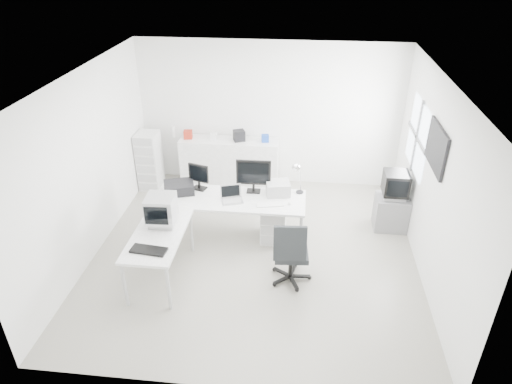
# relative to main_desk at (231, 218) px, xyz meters

# --- Properties ---
(floor) EXTENTS (5.00, 5.00, 0.01)m
(floor) POSITION_rel_main_desk_xyz_m (0.44, -0.40, -0.38)
(floor) COLOR beige
(floor) RESTS_ON ground
(ceiling) EXTENTS (5.00, 5.00, 0.01)m
(ceiling) POSITION_rel_main_desk_xyz_m (0.44, -0.40, 2.42)
(ceiling) COLOR white
(ceiling) RESTS_ON back_wall
(back_wall) EXTENTS (5.00, 0.02, 2.80)m
(back_wall) POSITION_rel_main_desk_xyz_m (0.44, 2.10, 1.02)
(back_wall) COLOR silver
(back_wall) RESTS_ON floor
(left_wall) EXTENTS (0.02, 5.00, 2.80)m
(left_wall) POSITION_rel_main_desk_xyz_m (-2.06, -0.40, 1.02)
(left_wall) COLOR silver
(left_wall) RESTS_ON floor
(right_wall) EXTENTS (0.02, 5.00, 2.80)m
(right_wall) POSITION_rel_main_desk_xyz_m (2.94, -0.40, 1.02)
(right_wall) COLOR silver
(right_wall) RESTS_ON floor
(window) EXTENTS (0.02, 1.20, 1.10)m
(window) POSITION_rel_main_desk_xyz_m (2.92, 0.80, 1.23)
(window) COLOR white
(window) RESTS_ON right_wall
(wall_picture) EXTENTS (0.04, 0.90, 0.60)m
(wall_picture) POSITION_rel_main_desk_xyz_m (2.91, -0.30, 1.52)
(wall_picture) COLOR black
(wall_picture) RESTS_ON right_wall
(main_desk) EXTENTS (2.40, 0.80, 0.75)m
(main_desk) POSITION_rel_main_desk_xyz_m (0.00, 0.00, 0.00)
(main_desk) COLOR white
(main_desk) RESTS_ON floor
(side_desk) EXTENTS (0.70, 1.40, 0.75)m
(side_desk) POSITION_rel_main_desk_xyz_m (-0.85, -1.10, 0.00)
(side_desk) COLOR white
(side_desk) RESTS_ON floor
(drawer_pedestal) EXTENTS (0.40, 0.50, 0.60)m
(drawer_pedestal) POSITION_rel_main_desk_xyz_m (0.70, 0.05, -0.08)
(drawer_pedestal) COLOR white
(drawer_pedestal) RESTS_ON floor
(inkjet_printer) EXTENTS (0.56, 0.49, 0.17)m
(inkjet_printer) POSITION_rel_main_desk_xyz_m (-0.85, 0.10, 0.46)
(inkjet_printer) COLOR black
(inkjet_printer) RESTS_ON main_desk
(lcd_monitor_small) EXTENTS (0.39, 0.30, 0.44)m
(lcd_monitor_small) POSITION_rel_main_desk_xyz_m (-0.55, 0.25, 0.60)
(lcd_monitor_small) COLOR black
(lcd_monitor_small) RESTS_ON main_desk
(lcd_monitor_large) EXTENTS (0.56, 0.23, 0.58)m
(lcd_monitor_large) POSITION_rel_main_desk_xyz_m (0.35, 0.25, 0.66)
(lcd_monitor_large) COLOR black
(lcd_monitor_large) RESTS_ON main_desk
(laptop) EXTENTS (0.46, 0.47, 0.24)m
(laptop) POSITION_rel_main_desk_xyz_m (0.05, -0.10, 0.50)
(laptop) COLOR #B7B7BA
(laptop) RESTS_ON main_desk
(white_keyboard) EXTENTS (0.44, 0.22, 0.02)m
(white_keyboard) POSITION_rel_main_desk_xyz_m (0.65, -0.15, 0.38)
(white_keyboard) COLOR white
(white_keyboard) RESTS_ON main_desk
(white_mouse) EXTENTS (0.05, 0.05, 0.05)m
(white_mouse) POSITION_rel_main_desk_xyz_m (0.95, -0.10, 0.40)
(white_mouse) COLOR white
(white_mouse) RESTS_ON main_desk
(laser_printer) EXTENTS (0.42, 0.38, 0.21)m
(laser_printer) POSITION_rel_main_desk_xyz_m (0.75, 0.22, 0.48)
(laser_printer) COLOR #A9A9A9
(laser_printer) RESTS_ON main_desk
(desk_lamp) EXTENTS (0.20, 0.20, 0.49)m
(desk_lamp) POSITION_rel_main_desk_xyz_m (1.10, 0.30, 0.62)
(desk_lamp) COLOR silver
(desk_lamp) RESTS_ON main_desk
(crt_monitor) EXTENTS (0.43, 0.43, 0.47)m
(crt_monitor) POSITION_rel_main_desk_xyz_m (-0.85, -0.85, 0.61)
(crt_monitor) COLOR #B7B7BA
(crt_monitor) RESTS_ON side_desk
(black_keyboard) EXTENTS (0.50, 0.24, 0.03)m
(black_keyboard) POSITION_rel_main_desk_xyz_m (-0.85, -1.50, 0.39)
(black_keyboard) COLOR black
(black_keyboard) RESTS_ON side_desk
(office_chair) EXTENTS (0.66, 0.66, 1.06)m
(office_chair) POSITION_rel_main_desk_xyz_m (1.03, -0.97, 0.15)
(office_chair) COLOR #26292B
(office_chair) RESTS_ON floor
(tv_cabinet) EXTENTS (0.54, 0.45, 0.59)m
(tv_cabinet) POSITION_rel_main_desk_xyz_m (2.66, 0.58, -0.08)
(tv_cabinet) COLOR slate
(tv_cabinet) RESTS_ON floor
(crt_tv) EXTENTS (0.50, 0.48, 0.45)m
(crt_tv) POSITION_rel_main_desk_xyz_m (2.66, 0.58, 0.44)
(crt_tv) COLOR black
(crt_tv) RESTS_ON tv_cabinet
(sideboard) EXTENTS (1.91, 0.48, 0.96)m
(sideboard) POSITION_rel_main_desk_xyz_m (-0.31, 1.84, 0.10)
(sideboard) COLOR white
(sideboard) RESTS_ON floor
(clutter_box_a) EXTENTS (0.18, 0.16, 0.16)m
(clutter_box_a) POSITION_rel_main_desk_xyz_m (-1.11, 1.84, 0.66)
(clutter_box_a) COLOR #A02616
(clutter_box_a) RESTS_ON sideboard
(clutter_box_b) EXTENTS (0.13, 0.11, 0.13)m
(clutter_box_b) POSITION_rel_main_desk_xyz_m (-0.61, 1.84, 0.65)
(clutter_box_b) COLOR white
(clutter_box_b) RESTS_ON sideboard
(clutter_box_c) EXTENTS (0.26, 0.25, 0.20)m
(clutter_box_c) POSITION_rel_main_desk_xyz_m (-0.11, 1.84, 0.68)
(clutter_box_c) COLOR black
(clutter_box_c) RESTS_ON sideboard
(clutter_box_d) EXTENTS (0.16, 0.14, 0.14)m
(clutter_box_d) POSITION_rel_main_desk_xyz_m (0.39, 1.84, 0.65)
(clutter_box_d) COLOR #1740A5
(clutter_box_d) RESTS_ON sideboard
(clutter_bottle) EXTENTS (0.07, 0.07, 0.22)m
(clutter_bottle) POSITION_rel_main_desk_xyz_m (-1.41, 1.88, 0.69)
(clutter_bottle) COLOR white
(clutter_bottle) RESTS_ON sideboard
(filing_cabinet) EXTENTS (0.40, 0.48, 1.14)m
(filing_cabinet) POSITION_rel_main_desk_xyz_m (-1.84, 1.56, 0.20)
(filing_cabinet) COLOR white
(filing_cabinet) RESTS_ON floor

